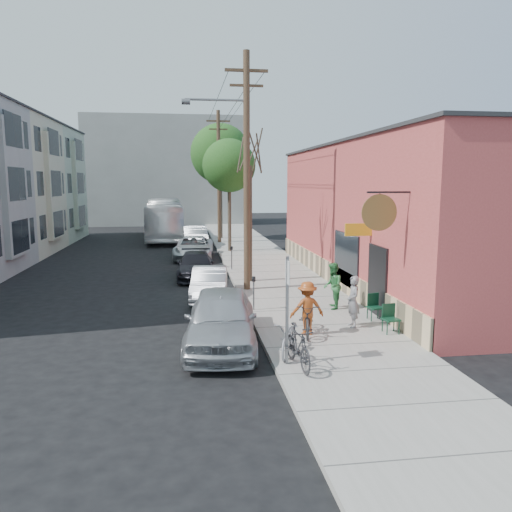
{
  "coord_description": "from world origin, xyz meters",
  "views": [
    {
      "loc": [
        -0.18,
        -17.4,
        4.8
      ],
      "look_at": [
        2.95,
        4.57,
        1.5
      ],
      "focal_mm": 35.0,
      "sensor_mm": 36.0,
      "label": 1
    }
  ],
  "objects": [
    {
      "name": "patio_chair_b",
      "position": [
        6.08,
        -3.14,
        0.59
      ],
      "size": [
        0.58,
        0.58,
        0.88
      ],
      "primitive_type": null,
      "rotation": [
        0.0,
        0.0,
        0.18
      ],
      "color": "#0F3623",
      "rests_on": "sidewalk"
    },
    {
      "name": "cyclist_bike",
      "position": [
        3.47,
        -2.9,
        0.65
      ],
      "size": [
        1.02,
        2.01,
        1.01
      ],
      "primitive_type": "imported",
      "rotation": [
        0.0,
        0.0,
        -0.19
      ],
      "color": "black",
      "rests_on": "sidewalk"
    },
    {
      "name": "utility_pole_far",
      "position": [
        2.45,
        21.29,
        5.34
      ],
      "size": [
        1.8,
        0.28,
        10.0
      ],
      "color": "#503A28",
      "rests_on": "sidewalk"
    },
    {
      "name": "end_cap_building",
      "position": [
        -2.0,
        42.0,
        6.0
      ],
      "size": [
        18.0,
        8.0,
        12.0
      ],
      "primitive_type": "cube",
      "color": "gray",
      "rests_on": "ground"
    },
    {
      "name": "parking_meter_far",
      "position": [
        2.25,
        8.92,
        0.98
      ],
      "size": [
        0.14,
        0.14,
        1.24
      ],
      "color": "slate",
      "rests_on": "sidewalk"
    },
    {
      "name": "sidewalk",
      "position": [
        4.25,
        11.0,
        0.07
      ],
      "size": [
        4.5,
        58.0,
        0.15
      ],
      "primitive_type": "cube",
      "color": "#99968E",
      "rests_on": "ground"
    },
    {
      "name": "patron_green",
      "position": [
        5.16,
        0.02,
        1.01
      ],
      "size": [
        0.84,
        0.97,
        1.72
      ],
      "primitive_type": "imported",
      "rotation": [
        0.0,
        0.0,
        -1.82
      ],
      "color": "#338142",
      "rests_on": "sidewalk"
    },
    {
      "name": "bus",
      "position": [
        -1.89,
        25.38,
        1.7
      ],
      "size": [
        3.25,
        12.28,
        3.4
      ],
      "primitive_type": "imported",
      "rotation": [
        0.0,
        0.0,
        0.03
      ],
      "color": "white",
      "rests_on": "ground"
    },
    {
      "name": "sign_post",
      "position": [
        2.35,
        -5.26,
        1.83
      ],
      "size": [
        0.07,
        0.45,
        2.8
      ],
      "color": "slate",
      "rests_on": "sidewalk"
    },
    {
      "name": "car_1",
      "position": [
        0.76,
        2.78,
        0.65
      ],
      "size": [
        1.77,
        4.09,
        1.31
      ],
      "primitive_type": "imported",
      "rotation": [
        0.0,
        0.0,
        -0.1
      ],
      "color": "#A9AAB1",
      "rests_on": "ground"
    },
    {
      "name": "patio_chair_a",
      "position": [
        6.15,
        -1.65,
        0.59
      ],
      "size": [
        0.62,
        0.62,
        0.88
      ],
      "primitive_type": null,
      "rotation": [
        0.0,
        0.0,
        0.27
      ],
      "color": "#0F3623",
      "rests_on": "sidewalk"
    },
    {
      "name": "utility_pole_near",
      "position": [
        2.39,
        3.87,
        5.41
      ],
      "size": [
        3.57,
        0.28,
        10.0
      ],
      "color": "#503A28",
      "rests_on": "sidewalk"
    },
    {
      "name": "parking_meter_near",
      "position": [
        2.25,
        0.26,
        0.98
      ],
      "size": [
        0.14,
        0.14,
        1.24
      ],
      "color": "slate",
      "rests_on": "sidewalk"
    },
    {
      "name": "tree_leafy_far",
      "position": [
        2.8,
        24.27,
        7.1
      ],
      "size": [
        4.9,
        4.9,
        9.41
      ],
      "color": "#44392C",
      "rests_on": "sidewalk"
    },
    {
      "name": "cafe_building",
      "position": [
        8.99,
        4.99,
        3.3
      ],
      "size": [
        6.6,
        20.2,
        6.61
      ],
      "color": "#B94644",
      "rests_on": "ground"
    },
    {
      "name": "car_2",
      "position": [
        0.3,
        7.49,
        0.65
      ],
      "size": [
        1.93,
        4.49,
        1.29
      ],
      "primitive_type": "imported",
      "rotation": [
        0.0,
        0.0,
        -0.03
      ],
      "color": "black",
      "rests_on": "ground"
    },
    {
      "name": "cyclist",
      "position": [
        3.47,
        -2.9,
        0.97
      ],
      "size": [
        1.11,
        0.68,
        1.65
      ],
      "primitive_type": "imported",
      "rotation": [
        0.0,
        0.0,
        3.21
      ],
      "color": "#9F4217",
      "rests_on": "sidewalk"
    },
    {
      "name": "parked_bike_a",
      "position": [
        2.57,
        -5.57,
        0.69
      ],
      "size": [
        0.7,
        1.84,
        1.08
      ],
      "primitive_type": "imported",
      "rotation": [
        0.0,
        0.0,
        0.11
      ],
      "color": "black",
      "rests_on": "sidewalk"
    },
    {
      "name": "car_3",
      "position": [
        0.31,
        13.94,
        0.7
      ],
      "size": [
        2.71,
        5.21,
        1.4
      ],
      "primitive_type": "imported",
      "rotation": [
        0.0,
        0.0,
        -0.08
      ],
      "color": "#B8BEC1",
      "rests_on": "ground"
    },
    {
      "name": "tree_leafy_mid",
      "position": [
        2.8,
        16.27,
        5.87
      ],
      "size": [
        3.56,
        3.56,
        7.52
      ],
      "color": "#44392C",
      "rests_on": "sidewalk"
    },
    {
      "name": "tree_bare",
      "position": [
        2.8,
        5.65,
        2.85
      ],
      "size": [
        0.24,
        0.24,
        5.4
      ],
      "color": "#44392C",
      "rests_on": "sidewalk"
    },
    {
      "name": "ground",
      "position": [
        0.0,
        0.0,
        0.0
      ],
      "size": [
        120.0,
        120.0,
        0.0
      ],
      "primitive_type": "plane",
      "color": "black"
    },
    {
      "name": "patron_grey",
      "position": [
        5.13,
        -2.32,
        0.99
      ],
      "size": [
        0.4,
        0.61,
        1.67
      ],
      "primitive_type": "imported",
      "rotation": [
        0.0,
        0.0,
        -1.57
      ],
      "color": "slate",
      "rests_on": "sidewalk"
    },
    {
      "name": "parked_bike_b",
      "position": [
        2.54,
        -4.57,
        0.62
      ],
      "size": [
        1.22,
        1.91,
        0.95
      ],
      "primitive_type": "imported",
      "rotation": [
        0.0,
        0.0,
        -0.36
      ],
      "color": "gray",
      "rests_on": "sidewalk"
    },
    {
      "name": "car_4",
      "position": [
        0.55,
        19.37,
        0.79
      ],
      "size": [
        1.84,
        4.88,
        1.59
      ],
      "primitive_type": "imported",
      "rotation": [
        0.0,
        0.0,
        0.03
      ],
      "color": "#ACAFB3",
      "rests_on": "ground"
    },
    {
      "name": "car_0",
      "position": [
        0.8,
        -3.32,
        0.85
      ],
      "size": [
        2.5,
        5.18,
        1.7
      ],
      "primitive_type": "imported",
      "rotation": [
        0.0,
        0.0,
        -0.1
      ],
      "color": "#ACAEB4",
      "rests_on": "ground"
    }
  ]
}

